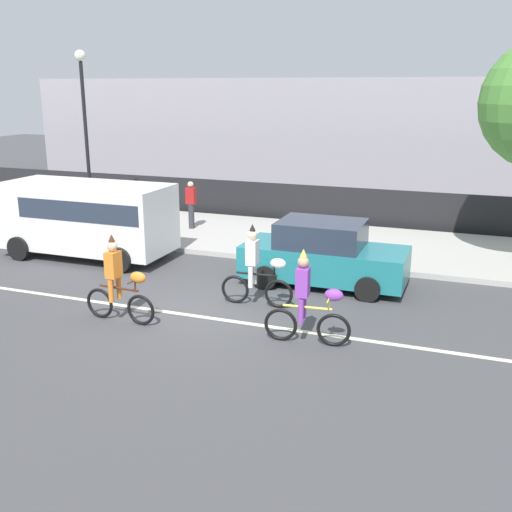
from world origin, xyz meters
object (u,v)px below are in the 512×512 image
pedestrian_onlooker (191,204)px  parade_cyclist_zebra (257,270)px  parked_van_white (89,215)px  parked_car_teal (323,255)px  street_lamp_post (84,114)px  parade_cyclist_purple (308,303)px  parade_cyclist_orange (119,284)px

pedestrian_onlooker → parade_cyclist_zebra: bearing=-52.0°
parked_van_white → parked_car_teal: bearing=-0.6°
street_lamp_post → parade_cyclist_purple: bearing=-34.5°
parade_cyclist_orange → pedestrian_onlooker: size_ratio=1.19×
parade_cyclist_purple → parked_car_teal: 3.71m
parade_cyclist_orange → pedestrian_onlooker: (-2.22, 7.85, 0.17)m
parade_cyclist_zebra → parked_van_white: (-6.00, 2.09, 0.44)m
parade_cyclist_orange → street_lamp_post: street_lamp_post is taller
parade_cyclist_orange → pedestrian_onlooker: parade_cyclist_orange is taller
parade_cyclist_zebra → parked_car_teal: (1.03, 2.02, -0.06)m
parade_cyclist_purple → parked_van_white: parked_van_white is taller
parade_cyclist_purple → parade_cyclist_orange: bearing=-175.8°
parade_cyclist_zebra → parked_van_white: size_ratio=0.38×
parked_van_white → parked_car_teal: 7.04m
parked_car_teal → pedestrian_onlooker: (-5.64, 3.90, 0.23)m
parade_cyclist_orange → parked_car_teal: 5.24m
parade_cyclist_purple → street_lamp_post: (-9.68, 6.65, 3.15)m
parade_cyclist_purple → parade_cyclist_zebra: bearing=135.4°
parked_car_teal → pedestrian_onlooker: pedestrian_onlooker is taller
parade_cyclist_orange → parade_cyclist_zebra: bearing=38.9°
parade_cyclist_zebra → pedestrian_onlooker: size_ratio=1.19×
parade_cyclist_purple → parked_car_teal: parade_cyclist_purple is taller
parade_cyclist_purple → parked_car_teal: bearing=99.8°
parade_cyclist_orange → street_lamp_post: bearing=129.0°
parked_van_white → pedestrian_onlooker: bearing=70.2°
parade_cyclist_zebra → parade_cyclist_purple: bearing=-44.6°
parked_van_white → parked_car_teal: size_ratio=1.22×
parade_cyclist_orange → parked_car_teal: (3.43, 3.96, -0.06)m
pedestrian_onlooker → parade_cyclist_purple: bearing=-50.3°
parade_cyclist_zebra → street_lamp_post: 9.97m
parade_cyclist_orange → parade_cyclist_purple: (4.06, 0.30, 0.00)m
parked_car_teal → pedestrian_onlooker: 6.86m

